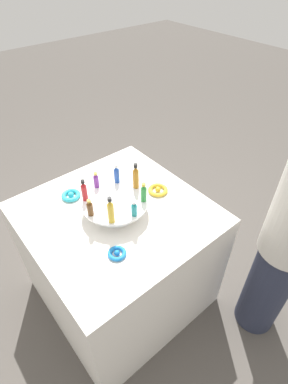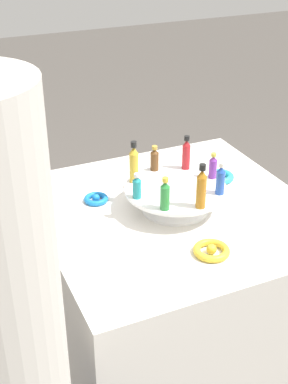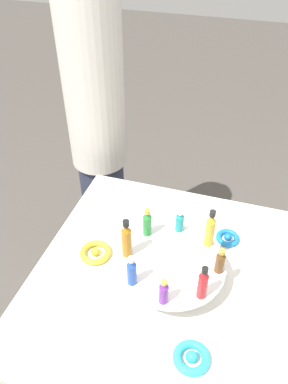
% 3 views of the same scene
% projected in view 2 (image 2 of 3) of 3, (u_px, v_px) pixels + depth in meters
% --- Properties ---
extents(ground_plane, '(12.00, 12.00, 0.00)m').
position_uv_depth(ground_plane, '(170.00, 368.00, 2.17)').
color(ground_plane, '#4C4742').
extents(party_table, '(0.90, 0.90, 0.76)m').
position_uv_depth(party_table, '(172.00, 296.00, 1.98)').
color(party_table, silver).
rests_on(party_table, ground_plane).
extents(display_stand, '(0.34, 0.34, 0.08)m').
position_uv_depth(display_stand, '(176.00, 195.00, 1.77)').
color(display_stand, white).
rests_on(display_stand, party_table).
extents(bottle_amber, '(0.03, 0.03, 0.15)m').
position_uv_depth(bottle_amber, '(201.00, 188.00, 1.61)').
color(bottle_amber, '#AD6B19').
rests_on(bottle_amber, display_stand).
extents(bottle_blue, '(0.03, 0.03, 0.11)m').
position_uv_depth(bottle_blue, '(220.00, 180.00, 1.70)').
color(bottle_blue, '#234CAD').
rests_on(bottle_blue, display_stand).
extents(bottle_purple, '(0.03, 0.03, 0.09)m').
position_uv_depth(bottle_purple, '(213.00, 166.00, 1.80)').
color(bottle_purple, '#702D93').
rests_on(bottle_purple, display_stand).
extents(bottle_red, '(0.03, 0.03, 0.12)m').
position_uv_depth(bottle_red, '(186.00, 154.00, 1.85)').
color(bottle_red, '#B21E23').
rests_on(bottle_red, display_stand).
extents(bottle_brown, '(0.03, 0.03, 0.09)m').
position_uv_depth(bottle_brown, '(155.00, 159.00, 1.85)').
color(bottle_brown, brown).
rests_on(bottle_brown, display_stand).
extents(bottle_gold, '(0.03, 0.03, 0.15)m').
position_uv_depth(bottle_gold, '(134.00, 163.00, 1.76)').
color(bottle_gold, gold).
rests_on(bottle_gold, display_stand).
extents(bottle_teal, '(0.03, 0.03, 0.09)m').
position_uv_depth(bottle_teal, '(137.00, 187.00, 1.68)').
color(bottle_teal, teal).
rests_on(bottle_teal, display_stand).
extents(bottle_green, '(0.03, 0.03, 0.11)m').
position_uv_depth(bottle_green, '(165.00, 195.00, 1.61)').
color(bottle_green, '#288438').
rests_on(bottle_green, display_stand).
extents(ribbon_bow_blue, '(0.08, 0.08, 0.03)m').
position_uv_depth(ribbon_bow_blue, '(96.00, 199.00, 1.84)').
color(ribbon_bow_blue, blue).
rests_on(ribbon_bow_blue, party_table).
extents(ribbon_bow_gold, '(0.11, 0.11, 0.03)m').
position_uv_depth(ribbon_bow_gold, '(211.00, 250.00, 1.57)').
color(ribbon_bow_gold, gold).
rests_on(ribbon_bow_gold, party_table).
extents(ribbon_bow_teal, '(0.10, 0.10, 0.03)m').
position_uv_depth(ribbon_bow_teal, '(220.00, 176.00, 1.98)').
color(ribbon_bow_teal, '#2DB7CC').
rests_on(ribbon_bow_teal, party_table).
extents(person_figure, '(0.27, 0.27, 1.60)m').
position_uv_depth(person_figure, '(4.00, 375.00, 1.11)').
color(person_figure, '#282D42').
rests_on(person_figure, ground_plane).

